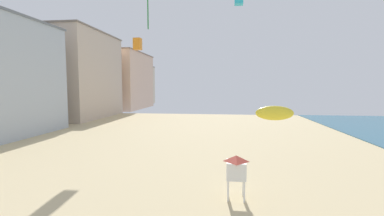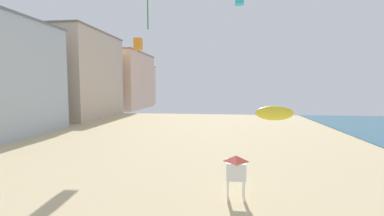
{
  "view_description": "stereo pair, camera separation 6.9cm",
  "coord_description": "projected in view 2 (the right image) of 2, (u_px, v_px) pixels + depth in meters",
  "views": [
    {
      "loc": [
        6.81,
        -0.85,
        6.48
      ],
      "look_at": [
        4.66,
        16.76,
        5.02
      ],
      "focal_mm": 24.44,
      "sensor_mm": 36.0,
      "label": 1
    },
    {
      "loc": [
        6.88,
        -0.84,
        6.48
      ],
      "look_at": [
        4.66,
        16.76,
        5.02
      ],
      "focal_mm": 24.44,
      "sensor_mm": 36.0,
      "label": 2
    }
  ],
  "objects": [
    {
      "name": "kite_yellow_parafoil",
      "position": [
        274.0,
        113.0,
        13.65
      ],
      "size": [
        1.96,
        0.54,
        0.76
      ],
      "color": "yellow"
    },
    {
      "name": "boardwalk_hotel_distant",
      "position": [
        137.0,
        85.0,
        95.98
      ],
      "size": [
        11.05,
        12.58,
        14.04
      ],
      "color": "beige",
      "rests_on": "ground"
    },
    {
      "name": "boardwalk_hotel_mid",
      "position": [
        71.0,
        75.0,
        54.87
      ],
      "size": [
        15.22,
        19.45,
        17.63
      ],
      "color": "#C6B29E",
      "rests_on": "ground"
    },
    {
      "name": "kite_orange_box",
      "position": [
        138.0,
        44.0,
        34.52
      ],
      "size": [
        0.97,
        0.97,
        1.52
      ],
      "color": "orange"
    },
    {
      "name": "lifeguard_stand",
      "position": [
        236.0,
        168.0,
        14.97
      ],
      "size": [
        1.1,
        1.1,
        2.55
      ],
      "rotation": [
        0.0,
        0.0,
        0.07
      ],
      "color": "white",
      "rests_on": "ground"
    },
    {
      "name": "boardwalk_hotel_far",
      "position": [
        116.0,
        81.0,
        77.61
      ],
      "size": [
        17.5,
        22.01,
        16.27
      ],
      "color": "beige",
      "rests_on": "ground"
    }
  ]
}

